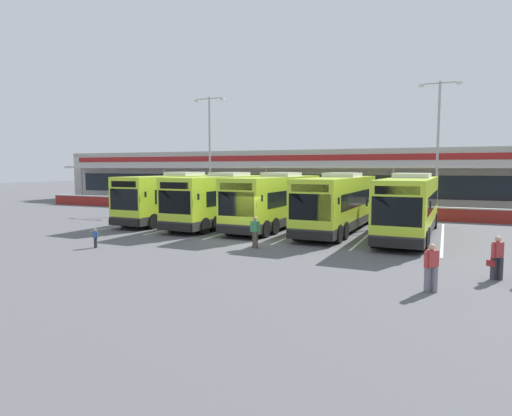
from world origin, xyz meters
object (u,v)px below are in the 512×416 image
coach_bus_left_centre (224,200)px  pedestrian_with_handbag (497,257)px  coach_bus_rightmost (410,207)px  pedestrian_in_dark_coat (431,266)px  lamp_post_west (210,146)px  lamp_post_centre (438,141)px  coach_bus_right_centre (338,204)px  pedestrian_near_bin (255,231)px  pedestrian_child (95,237)px  coach_bus_leftmost (178,198)px  coach_bus_centre (276,201)px

coach_bus_left_centre → pedestrian_with_handbag: coach_bus_left_centre is taller
coach_bus_rightmost → pedestrian_in_dark_coat: coach_bus_rightmost is taller
coach_bus_rightmost → lamp_post_west: bearing=151.4°
lamp_post_centre → pedestrian_with_handbag: bearing=-83.0°
coach_bus_right_centre → lamp_post_centre: (5.65, 10.47, 4.50)m
pedestrian_near_bin → pedestrian_child: bearing=-157.4°
coach_bus_leftmost → pedestrian_child: coach_bus_leftmost is taller
coach_bus_centre → pedestrian_in_dark_coat: (10.39, -12.94, -0.91)m
coach_bus_right_centre → pedestrian_in_dark_coat: (5.99, -12.70, -0.91)m
coach_bus_leftmost → lamp_post_centre: size_ratio=1.11×
lamp_post_west → coach_bus_leftmost: bearing=-75.4°
lamp_post_west → coach_bus_rightmost: bearing=-28.6°
lamp_post_west → lamp_post_centre: size_ratio=1.00×
pedestrian_with_handbag → pedestrian_in_dark_coat: size_ratio=1.00×
pedestrian_with_handbag → pedestrian_child: (-18.27, -0.87, -0.32)m
coach_bus_right_centre → lamp_post_west: (-15.15, 10.02, 4.50)m
coach_bus_rightmost → coach_bus_centre: bearing=174.4°
coach_bus_centre → pedestrian_near_bin: coach_bus_centre is taller
coach_bus_centre → pedestrian_in_dark_coat: 16.62m
coach_bus_left_centre → pedestrian_with_handbag: 19.33m
coach_bus_rightmost → pedestrian_near_bin: bearing=-134.4°
coach_bus_leftmost → coach_bus_left_centre: (4.33, -0.64, 0.00)m
pedestrian_in_dark_coat → lamp_post_centre: lamp_post_centre is taller
pedestrian_with_handbag → pedestrian_in_dark_coat: (-2.16, -2.66, 0.02)m
coach_bus_right_centre → pedestrian_child: coach_bus_right_centre is taller
coach_bus_leftmost → coach_bus_right_centre: same height
lamp_post_west → coach_bus_right_centre: bearing=-33.5°
coach_bus_right_centre → pedestrian_near_bin: (-2.52, -7.74, -0.91)m
coach_bus_rightmost → coach_bus_left_centre: bearing=177.3°
coach_bus_leftmost → coach_bus_rightmost: size_ratio=1.00×
coach_bus_leftmost → pedestrian_in_dark_coat: size_ratio=7.54×
pedestrian_in_dark_coat → coach_bus_rightmost: bearing=97.4°
pedestrian_in_dark_coat → lamp_post_west: bearing=132.9°
coach_bus_left_centre → lamp_post_west: bearing=124.0°
pedestrian_near_bin → lamp_post_west: size_ratio=0.15×
coach_bus_right_centre → lamp_post_centre: size_ratio=1.11×
coach_bus_centre → pedestrian_near_bin: 8.24m
coach_bus_right_centre → coach_bus_rightmost: 4.46m
pedestrian_with_handbag → lamp_post_centre: 21.36m
coach_bus_centre → pedestrian_with_handbag: 16.25m
pedestrian_in_dark_coat → coach_bus_right_centre: bearing=115.3°
coach_bus_leftmost → pedestrian_child: bearing=-77.4°
coach_bus_centre → lamp_post_centre: lamp_post_centre is taller
coach_bus_right_centre → pedestrian_child: bearing=-132.9°
lamp_post_centre → coach_bus_centre: bearing=-134.5°
coach_bus_rightmost → pedestrian_near_bin: size_ratio=7.54×
coach_bus_leftmost → pedestrian_near_bin: size_ratio=7.54×
coach_bus_left_centre → coach_bus_right_centre: bearing=0.3°
coach_bus_leftmost → coach_bus_left_centre: same height
coach_bus_centre → pedestrian_near_bin: size_ratio=7.54×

